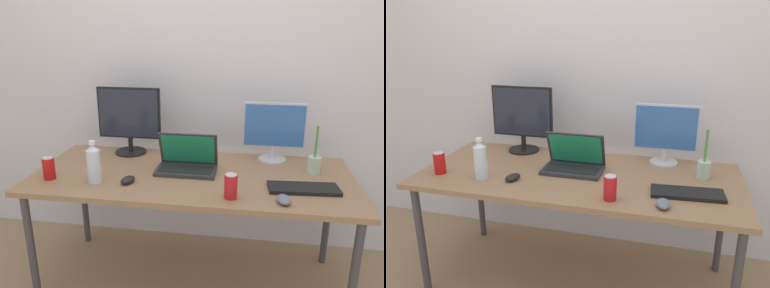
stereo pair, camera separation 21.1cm
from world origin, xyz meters
The scene contains 13 objects.
ground_plane centered at (0.00, 0.00, 0.00)m, with size 16.00×16.00×0.00m, color #9E7F5B.
wall_back centered at (0.00, 0.59, 1.30)m, with size 7.00×0.08×2.60m, color silver.
work_desk centered at (0.00, 0.00, 0.68)m, with size 1.83×0.80×0.74m.
monitor_left centered at (-0.47, 0.30, 0.98)m, with size 0.42×0.21×0.44m.
monitor_center centered at (0.47, 0.30, 0.94)m, with size 0.39×0.17×0.37m.
laptop_silver centered at (-0.04, 0.05, 0.79)m, with size 0.35×0.22×0.22m.
keyboard_main centered at (0.61, -0.13, 0.75)m, with size 0.36×0.14×0.02m, color black.
mouse_by_keyboard centered at (0.50, -0.30, 0.76)m, with size 0.07×0.10×0.04m, color slate.
mouse_by_laptop centered at (-0.32, -0.19, 0.76)m, with size 0.06×0.10×0.03m, color black.
water_bottle centered at (-0.51, -0.20, 0.85)m, with size 0.07×0.07×0.24m.
soda_can_near_keyboard centered at (0.24, -0.28, 0.80)m, with size 0.07×0.07×0.13m.
soda_can_by_laptop centered at (-0.77, -0.20, 0.80)m, with size 0.07×0.07×0.13m.
bamboo_vase centered at (0.70, 0.12, 0.80)m, with size 0.07×0.07×0.28m.
Camera 2 is at (0.53, -1.94, 1.57)m, focal length 35.00 mm.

